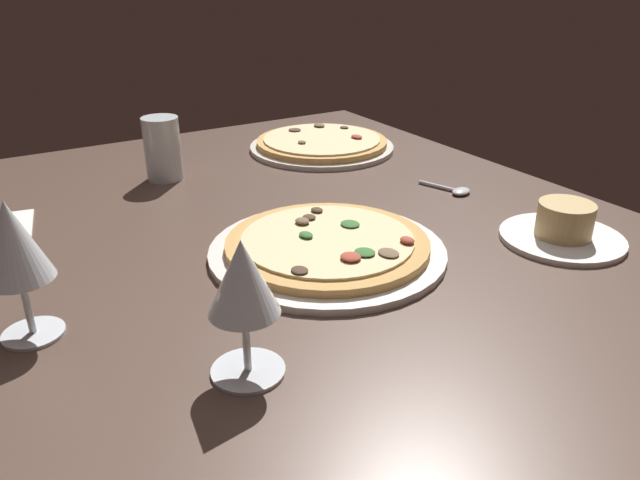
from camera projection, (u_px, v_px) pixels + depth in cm
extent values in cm
cube|color=brown|center=(313.00, 278.00, 83.88)|extent=(150.00, 110.00, 4.00)
cylinder|color=silver|center=(327.00, 251.00, 85.93)|extent=(33.23, 33.23, 1.00)
cylinder|color=tan|center=(327.00, 244.00, 85.47)|extent=(28.52, 28.52, 1.20)
cylinder|color=beige|center=(327.00, 239.00, 85.13)|extent=(24.16, 24.16, 0.40)
ellipsoid|color=#4C3828|center=(309.00, 217.00, 91.07)|extent=(2.08, 1.93, 0.51)
ellipsoid|color=brown|center=(389.00, 253.00, 80.16)|extent=(3.15, 2.55, 0.42)
ellipsoid|color=#4C3828|center=(317.00, 210.00, 93.61)|extent=(2.08, 1.72, 0.54)
ellipsoid|color=#AD4733|center=(351.00, 257.00, 78.78)|extent=(2.78, 2.67, 0.70)
ellipsoid|color=#4C3828|center=(300.00, 270.00, 75.76)|extent=(2.37, 2.07, 0.40)
ellipsoid|color=#AD4733|center=(407.00, 240.00, 83.36)|extent=(2.27, 1.77, 0.74)
ellipsoid|color=brown|center=(302.00, 221.00, 89.43)|extent=(2.33, 2.01, 0.73)
ellipsoid|color=#387033|center=(350.00, 224.00, 88.88)|extent=(2.98, 2.66, 0.43)
ellipsoid|color=#387033|center=(306.00, 235.00, 85.16)|extent=(2.40, 1.76, 0.58)
ellipsoid|color=#387033|center=(365.00, 252.00, 80.27)|extent=(2.91, 2.69, 0.47)
cylinder|color=silver|center=(322.00, 147.00, 132.83)|extent=(31.03, 31.03, 1.00)
cylinder|color=tan|center=(322.00, 142.00, 132.37)|extent=(28.10, 28.10, 1.20)
cylinder|color=beige|center=(322.00, 139.00, 132.03)|extent=(25.19, 25.19, 0.40)
ellipsoid|color=#4C3828|center=(344.00, 127.00, 139.28)|extent=(2.04, 1.88, 0.41)
ellipsoid|color=brown|center=(319.00, 125.00, 140.54)|extent=(2.86, 2.42, 0.66)
ellipsoid|color=#AD4733|center=(357.00, 137.00, 131.61)|extent=(2.88, 2.10, 0.65)
ellipsoid|color=#4C3828|center=(295.00, 130.00, 137.26)|extent=(2.82, 2.76, 0.42)
ellipsoid|color=brown|center=(302.00, 142.00, 127.88)|extent=(1.88, 1.65, 0.56)
cylinder|color=white|center=(562.00, 238.00, 90.15)|extent=(17.91, 17.91, 0.80)
cylinder|color=tan|center=(565.00, 220.00, 88.92)|extent=(8.02, 8.02, 5.05)
cylinder|color=silver|center=(248.00, 371.00, 61.59)|extent=(7.53, 7.53, 0.40)
cylinder|color=silver|center=(246.00, 341.00, 60.11)|extent=(0.80, 0.80, 6.64)
cone|color=silver|center=(243.00, 277.00, 57.11)|extent=(7.05, 7.05, 7.65)
cone|color=#5B0F19|center=(244.00, 298.00, 58.06)|extent=(2.59, 2.59, 3.12)
cylinder|color=silver|center=(34.00, 333.00, 67.69)|extent=(6.70, 6.70, 0.40)
cylinder|color=silver|center=(27.00, 306.00, 66.19)|extent=(0.80, 0.80, 6.71)
cone|color=silver|center=(12.00, 240.00, 62.93)|extent=(7.28, 7.28, 8.85)
cone|color=maroon|center=(18.00, 267.00, 64.21)|extent=(2.05, 2.05, 2.76)
cylinder|color=silver|center=(163.00, 149.00, 113.01)|extent=(6.70, 6.70, 11.69)
cylinder|color=silver|center=(164.00, 162.00, 114.06)|extent=(6.17, 6.17, 6.70)
ellipsoid|color=silver|center=(461.00, 191.00, 107.87)|extent=(3.93, 4.69, 1.00)
cylinder|color=silver|center=(440.00, 187.00, 110.42)|extent=(8.32, 3.40, 0.70)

